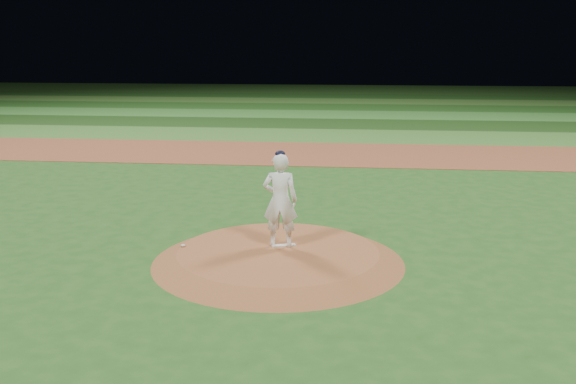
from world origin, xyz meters
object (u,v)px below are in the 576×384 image
at_px(pitchers_mound, 278,256).
at_px(pitching_rubber, 284,245).
at_px(rosin_bag, 183,245).
at_px(pitcher_on_mound, 280,200).

height_order(pitchers_mound, pitching_rubber, pitching_rubber).
xyz_separation_m(rosin_bag, pitcher_on_mound, (2.15, 0.28, 1.03)).
height_order(pitchers_mound, rosin_bag, rosin_bag).
bearing_deg(pitchers_mound, pitcher_on_mound, 88.70).
distance_m(rosin_bag, pitcher_on_mound, 2.40).
bearing_deg(pitcher_on_mound, pitchers_mound, -91.30).
relative_size(pitching_rubber, pitcher_on_mound, 0.25).
height_order(pitching_rubber, rosin_bag, rosin_bag).
xyz_separation_m(pitchers_mound, pitching_rubber, (0.08, 0.34, 0.14)).
relative_size(pitchers_mound, pitcher_on_mound, 2.55).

